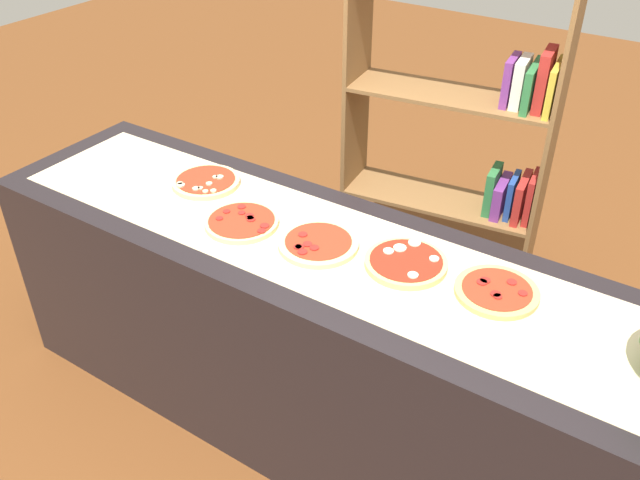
{
  "coord_description": "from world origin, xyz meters",
  "views": [
    {
      "loc": [
        1.06,
        -1.61,
        2.24
      ],
      "look_at": [
        0.0,
        0.0,
        0.92
      ],
      "focal_mm": 37.93,
      "sensor_mm": 36.0,
      "label": 1
    }
  ],
  "objects_px": {
    "pizza_pepperoni_1": "(242,222)",
    "pizza_pepperoni_2": "(318,243)",
    "pizza_pepperoni_4": "(497,291)",
    "pizza_mozzarella_3": "(406,262)",
    "bookshelf": "(469,173)",
    "pizza_mushroom_0": "(206,182)"
  },
  "relations": [
    {
      "from": "bookshelf",
      "to": "pizza_pepperoni_2",
      "type": "bearing_deg",
      "value": -95.81
    },
    {
      "from": "pizza_pepperoni_2",
      "to": "pizza_pepperoni_1",
      "type": "bearing_deg",
      "value": -172.68
    },
    {
      "from": "pizza_mozzarella_3",
      "to": "pizza_pepperoni_4",
      "type": "bearing_deg",
      "value": 4.18
    },
    {
      "from": "pizza_pepperoni_1",
      "to": "bookshelf",
      "type": "distance_m",
      "value": 1.24
    },
    {
      "from": "pizza_mozzarella_3",
      "to": "pizza_pepperoni_1",
      "type": "bearing_deg",
      "value": -170.36
    },
    {
      "from": "pizza_mozzarella_3",
      "to": "bookshelf",
      "type": "xyz_separation_m",
      "value": [
        -0.19,
        1.04,
        -0.19
      ]
    },
    {
      "from": "bookshelf",
      "to": "pizza_pepperoni_1",
      "type": "bearing_deg",
      "value": -110.05
    },
    {
      "from": "pizza_mozzarella_3",
      "to": "bookshelf",
      "type": "bearing_deg",
      "value": 100.53
    },
    {
      "from": "pizza_mozzarella_3",
      "to": "bookshelf",
      "type": "distance_m",
      "value": 1.08
    },
    {
      "from": "pizza_pepperoni_4",
      "to": "bookshelf",
      "type": "height_order",
      "value": "bookshelf"
    },
    {
      "from": "pizza_mushroom_0",
      "to": "pizza_mozzarella_3",
      "type": "xyz_separation_m",
      "value": [
        0.92,
        -0.05,
        0.0
      ]
    },
    {
      "from": "pizza_pepperoni_4",
      "to": "bookshelf",
      "type": "xyz_separation_m",
      "value": [
        -0.5,
        1.02,
        -0.19
      ]
    },
    {
      "from": "pizza_pepperoni_2",
      "to": "bookshelf",
      "type": "xyz_separation_m",
      "value": [
        0.11,
        1.11,
        -0.19
      ]
    },
    {
      "from": "pizza_mushroom_0",
      "to": "bookshelf",
      "type": "height_order",
      "value": "bookshelf"
    },
    {
      "from": "bookshelf",
      "to": "pizza_mozzarella_3",
      "type": "bearing_deg",
      "value": -79.47
    },
    {
      "from": "pizza_pepperoni_1",
      "to": "pizza_pepperoni_4",
      "type": "distance_m",
      "value": 0.93
    },
    {
      "from": "pizza_pepperoni_4",
      "to": "bookshelf",
      "type": "distance_m",
      "value": 1.15
    },
    {
      "from": "pizza_pepperoni_1",
      "to": "pizza_pepperoni_2",
      "type": "xyz_separation_m",
      "value": [
        0.31,
        0.04,
        -0.0
      ]
    },
    {
      "from": "pizza_pepperoni_2",
      "to": "pizza_mozzarella_3",
      "type": "bearing_deg",
      "value": 11.92
    },
    {
      "from": "pizza_mushroom_0",
      "to": "pizza_mozzarella_3",
      "type": "height_order",
      "value": "same"
    },
    {
      "from": "pizza_pepperoni_2",
      "to": "pizza_mozzarella_3",
      "type": "xyz_separation_m",
      "value": [
        0.31,
        0.06,
        0.0
      ]
    },
    {
      "from": "pizza_mushroom_0",
      "to": "pizza_pepperoni_1",
      "type": "bearing_deg",
      "value": -26.6
    }
  ]
}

